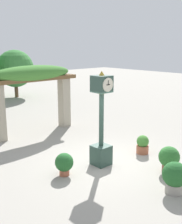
# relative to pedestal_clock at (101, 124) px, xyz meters

# --- Properties ---
(ground_plane) EXTENTS (60.00, 60.00, 0.00)m
(ground_plane) POSITION_rel_pedestal_clock_xyz_m (0.24, 0.10, -1.42)
(ground_plane) COLOR gray
(pedestal_clock) EXTENTS (0.55, 0.58, 3.14)m
(pedestal_clock) POSITION_rel_pedestal_clock_xyz_m (0.00, 0.00, 0.00)
(pedestal_clock) COLOR #2D473D
(pedestal_clock) RESTS_ON ground
(pergola) EXTENTS (4.43, 1.04, 3.06)m
(pergola) POSITION_rel_pedestal_clock_xyz_m (0.24, 4.56, 0.92)
(pergola) COLOR #A89E89
(pergola) RESTS_ON ground
(potted_plant_near_left) EXTENTS (0.66, 0.66, 0.85)m
(potted_plant_near_left) POSITION_rel_pedestal_clock_xyz_m (1.15, -1.87, -0.96)
(potted_plant_near_left) COLOR brown
(potted_plant_near_left) RESTS_ON ground
(potted_plant_near_right) EXTENTS (0.45, 0.45, 0.69)m
(potted_plant_near_right) POSITION_rel_pedestal_clock_xyz_m (1.83, -0.33, -1.08)
(potted_plant_near_right) COLOR #9E563D
(potted_plant_near_right) RESTS_ON ground
(potted_plant_far_left) EXTENTS (0.69, 0.69, 0.88)m
(potted_plant_far_left) POSITION_rel_pedestal_clock_xyz_m (0.15, -2.68, -0.95)
(potted_plant_far_left) COLOR gray
(potted_plant_far_left) RESTS_ON ground
(potted_plant_far_right) EXTENTS (0.57, 0.57, 0.71)m
(potted_plant_far_right) POSITION_rel_pedestal_clock_xyz_m (-1.41, 0.18, -1.03)
(potted_plant_far_right) COLOR #9E563D
(potted_plant_far_right) RESTS_ON ground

